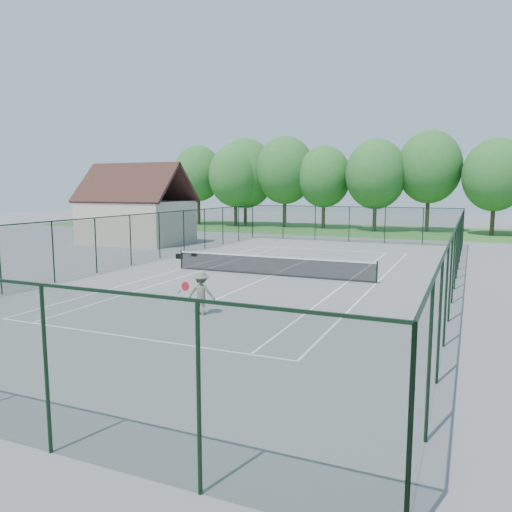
# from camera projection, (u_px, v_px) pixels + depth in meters

# --- Properties ---
(ground) EXTENTS (140.00, 140.00, 0.00)m
(ground) POSITION_uv_depth(u_px,v_px,m) (271.00, 276.00, 26.29)
(ground) COLOR gray
(ground) RESTS_ON ground
(grass_far) EXTENTS (80.00, 16.00, 0.01)m
(grass_far) POSITION_uv_depth(u_px,v_px,m) (374.00, 231.00, 53.57)
(grass_far) COLOR #3D7C2E
(grass_far) RESTS_ON ground
(court_lines) EXTENTS (11.05, 23.85, 0.01)m
(court_lines) POSITION_uv_depth(u_px,v_px,m) (271.00, 276.00, 26.29)
(court_lines) COLOR white
(court_lines) RESTS_ON ground
(tennis_net) EXTENTS (11.08, 0.08, 1.10)m
(tennis_net) POSITION_uv_depth(u_px,v_px,m) (271.00, 265.00, 26.21)
(tennis_net) COLOR black
(tennis_net) RESTS_ON ground
(fence_enclosure) EXTENTS (18.05, 36.05, 3.02)m
(fence_enclosure) POSITION_uv_depth(u_px,v_px,m) (271.00, 246.00, 26.08)
(fence_enclosure) COLOR #183520
(fence_enclosure) RESTS_ON ground
(utility_building) EXTENTS (8.60, 6.27, 6.63)m
(utility_building) POSITION_uv_depth(u_px,v_px,m) (136.00, 206.00, 41.25)
(utility_building) COLOR beige
(utility_building) RESTS_ON ground
(tree_line_far) EXTENTS (39.40, 6.40, 9.70)m
(tree_line_far) POSITION_uv_depth(u_px,v_px,m) (376.00, 174.00, 52.75)
(tree_line_far) COLOR #413421
(tree_line_far) RESTS_ON ground
(sports_bag_a) EXTENTS (0.41, 0.26, 0.32)m
(sports_bag_a) POSITION_uv_depth(u_px,v_px,m) (179.00, 256.00, 32.55)
(sports_bag_a) COLOR black
(sports_bag_a) RESTS_ON ground
(sports_bag_b) EXTENTS (0.39, 0.29, 0.27)m
(sports_bag_b) POSITION_uv_depth(u_px,v_px,m) (194.00, 254.00, 33.66)
(sports_bag_b) COLOR black
(sports_bag_b) RESTS_ON ground
(tennis_player) EXTENTS (1.65, 0.95, 1.59)m
(tennis_player) POSITION_uv_depth(u_px,v_px,m) (201.00, 293.00, 18.13)
(tennis_player) COLOR #646A4D
(tennis_player) RESTS_ON ground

